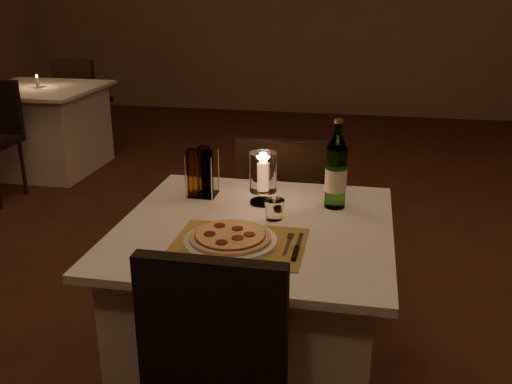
% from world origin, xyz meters
% --- Properties ---
extents(floor, '(8.00, 10.00, 0.02)m').
position_xyz_m(floor, '(0.00, 0.00, -0.01)').
color(floor, '#492317').
rests_on(floor, ground).
extents(main_table, '(1.00, 1.00, 0.74)m').
position_xyz_m(main_table, '(0.06, -0.42, 0.37)').
color(main_table, silver).
rests_on(main_table, ground).
extents(chair_far, '(0.42, 0.42, 0.90)m').
position_xyz_m(chair_far, '(0.06, 0.29, 0.55)').
color(chair_far, black).
rests_on(chair_far, ground).
extents(placemat, '(0.45, 0.34, 0.00)m').
position_xyz_m(placemat, '(0.04, -0.60, 0.74)').
color(placemat, '#AB893B').
rests_on(placemat, main_table).
extents(plate, '(0.32, 0.32, 0.01)m').
position_xyz_m(plate, '(0.01, -0.60, 0.75)').
color(plate, white).
rests_on(plate, placemat).
extents(pizza, '(0.28, 0.28, 0.02)m').
position_xyz_m(pizza, '(0.01, -0.60, 0.77)').
color(pizza, '#D8B77F').
rests_on(pizza, plate).
extents(fork, '(0.02, 0.18, 0.00)m').
position_xyz_m(fork, '(0.20, -0.57, 0.75)').
color(fork, silver).
rests_on(fork, placemat).
extents(knife, '(0.02, 0.22, 0.01)m').
position_xyz_m(knife, '(0.24, -0.63, 0.75)').
color(knife, black).
rests_on(knife, placemat).
extents(tumbler, '(0.08, 0.08, 0.08)m').
position_xyz_m(tumbler, '(0.12, -0.36, 0.78)').
color(tumbler, white).
rests_on(tumbler, main_table).
extents(water_bottle, '(0.09, 0.09, 0.35)m').
position_xyz_m(water_bottle, '(0.33, -0.19, 0.88)').
color(water_bottle, '#71B360').
rests_on(water_bottle, main_table).
extents(hurricane_candle, '(0.11, 0.11, 0.21)m').
position_xyz_m(hurricane_candle, '(0.05, -0.20, 0.86)').
color(hurricane_candle, white).
rests_on(hurricane_candle, main_table).
extents(cruet_caddy, '(0.12, 0.12, 0.21)m').
position_xyz_m(cruet_caddy, '(-0.22, -0.17, 0.84)').
color(cruet_caddy, white).
rests_on(cruet_caddy, main_table).
extents(neighbor_table_left, '(1.00, 1.00, 0.74)m').
position_xyz_m(neighbor_table_left, '(-2.36, 2.15, 0.37)').
color(neighbor_table_left, silver).
rests_on(neighbor_table_left, ground).
extents(neighbor_chair_lb, '(0.42, 0.42, 0.90)m').
position_xyz_m(neighbor_chair_lb, '(-2.36, 2.86, 0.55)').
color(neighbor_chair_lb, black).
rests_on(neighbor_chair_lb, ground).
extents(neighbor_candle_left, '(0.03, 0.03, 0.11)m').
position_xyz_m(neighbor_candle_left, '(-2.36, 2.15, 0.79)').
color(neighbor_candle_left, white).
rests_on(neighbor_candle_left, neighbor_table_left).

